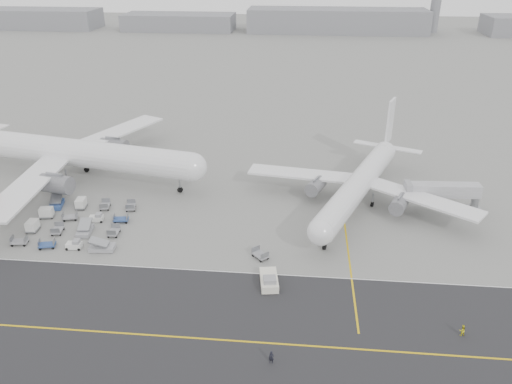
# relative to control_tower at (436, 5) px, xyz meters

# --- Properties ---
(ground) EXTENTS (700.00, 700.00, 0.00)m
(ground) POSITION_rel_control_tower_xyz_m (-100.00, -265.00, -16.25)
(ground) COLOR gray
(ground) RESTS_ON ground
(taxiway) EXTENTS (220.00, 59.00, 0.03)m
(taxiway) POSITION_rel_control_tower_xyz_m (-94.98, -282.98, -16.24)
(taxiway) COLOR #2B2B2D
(taxiway) RESTS_ON ground
(horizon_buildings) EXTENTS (520.00, 28.00, 28.00)m
(horizon_buildings) POSITION_rel_control_tower_xyz_m (-70.00, -5.00, -16.25)
(horizon_buildings) COLOR gray
(horizon_buildings) RESTS_ON ground
(control_tower) EXTENTS (7.00, 7.00, 31.25)m
(control_tower) POSITION_rel_control_tower_xyz_m (0.00, 0.00, 0.00)
(control_tower) COLOR gray
(control_tower) RESTS_ON ground
(airliner_a) EXTENTS (63.37, 62.12, 22.07)m
(airliner_a) POSITION_rel_control_tower_xyz_m (-129.72, -233.88, -9.90)
(airliner_a) COLOR white
(airliner_a) RESTS_ON ground
(airliner_b) EXTENTS (45.88, 46.85, 17.02)m
(airliner_b) POSITION_rel_control_tower_xyz_m (-66.69, -240.63, -11.34)
(airliner_b) COLOR white
(airliner_b) RESTS_ON ground
(pushback_tug) EXTENTS (3.48, 7.45, 2.10)m
(pushback_tug) POSITION_rel_control_tower_xyz_m (-83.15, -270.00, -15.39)
(pushback_tug) COLOR silver
(pushback_tug) RESTS_ON ground
(jet_bridge) EXTENTS (15.75, 3.78, 5.92)m
(jet_bridge) POSITION_rel_control_tower_xyz_m (-50.23, -241.56, -12.13)
(jet_bridge) COLOR gray
(jet_bridge) RESTS_ON ground
(gse_cluster) EXTENTS (27.14, 26.41, 2.18)m
(gse_cluster) POSITION_rel_control_tower_xyz_m (-120.79, -255.09, -16.25)
(gse_cluster) COLOR gray
(gse_cluster) RESTS_ON ground
(stray_dolly) EXTENTS (3.22, 3.28, 1.75)m
(stray_dolly) POSITION_rel_control_tower_xyz_m (-85.20, -262.59, -16.25)
(stray_dolly) COLOR silver
(stray_dolly) RESTS_ON ground
(ground_crew_a) EXTENTS (0.74, 0.54, 1.88)m
(ground_crew_a) POSITION_rel_control_tower_xyz_m (-81.68, -286.49, -15.31)
(ground_crew_a) COLOR black
(ground_crew_a) RESTS_ON ground
(ground_crew_b) EXTENTS (0.96, 0.82, 1.74)m
(ground_crew_b) POSITION_rel_control_tower_xyz_m (-55.99, -278.91, -15.39)
(ground_crew_b) COLOR gold
(ground_crew_b) RESTS_ON ground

